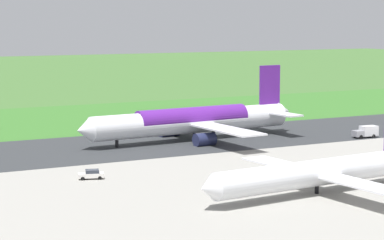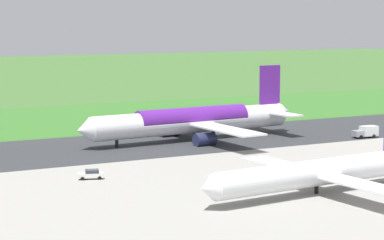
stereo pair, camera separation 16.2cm
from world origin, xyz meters
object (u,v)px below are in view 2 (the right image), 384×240
object	(u,v)px
airliner_main	(193,121)
airliner_parked_mid	(318,172)
service_car_followme	(91,174)
service_truck_baggage	(366,132)

from	to	relation	value
airliner_main	airliner_parked_mid	xyz separation A→B (m)	(7.27, 54.92, -0.99)
airliner_parked_mid	service_car_followme	world-z (taller)	airliner_parked_mid
service_truck_baggage	airliner_parked_mid	bearing A→B (deg)	42.98
airliner_parked_mid	service_truck_baggage	size ratio (longest dim) A/B	7.10
airliner_parked_mid	service_car_followme	distance (m)	37.48
airliner_main	service_car_followme	xyz separation A→B (m)	(34.20, 28.97, -3.51)
service_car_followme	service_truck_baggage	bearing A→B (deg)	-168.50
service_truck_baggage	service_car_followme	xyz separation A→B (m)	(70.07, 14.25, -0.56)
airliner_parked_mid	service_truck_baggage	xyz separation A→B (m)	(-43.14, -40.21, -1.96)
airliner_main	airliner_parked_mid	bearing A→B (deg)	82.46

